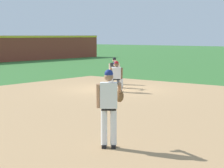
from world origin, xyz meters
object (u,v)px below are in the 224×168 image
at_px(baseball, 108,100).
at_px(pitcher, 109,104).
at_px(first_base_bag, 116,88).
at_px(baserunner, 116,75).
at_px(umpire, 114,70).
at_px(first_baseman, 116,73).

height_order(baseball, pitcher, pitcher).
distance_m(baseball, pitcher, 7.45).
relative_size(first_base_bag, baserunner, 0.26).
xyz_separation_m(pitcher, baserunner, (8.16, 6.16, -0.27)).
bearing_deg(first_base_bag, umpire, 39.80).
bearing_deg(first_base_bag, pitcher, -142.65).
relative_size(first_base_bag, umpire, 0.26).
distance_m(first_base_bag, umpire, 2.32).
relative_size(baseball, first_baseman, 0.06).
height_order(pitcher, first_baseman, pitcher).
bearing_deg(baserunner, pitcher, -142.96).
relative_size(first_baseman, umpire, 0.92).
bearing_deg(first_baseman, first_base_bag, -144.53).
distance_m(pitcher, baserunner, 10.23).
bearing_deg(pitcher, baseball, 39.35).
relative_size(first_baseman, baserunner, 0.92).
relative_size(pitcher, umpire, 1.27).
bearing_deg(baseball, baserunner, 31.07).
height_order(baseball, baserunner, baserunner).
bearing_deg(first_base_bag, baseball, -146.38).
relative_size(baseball, umpire, 0.05).
bearing_deg(baseball, umpire, 35.83).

